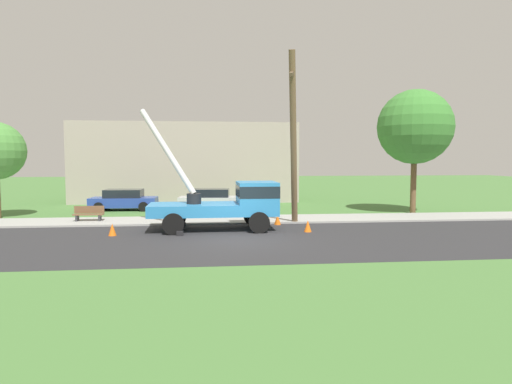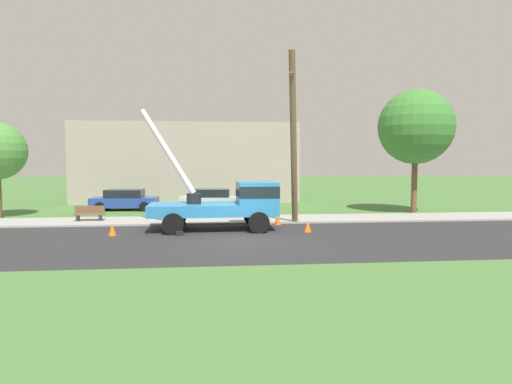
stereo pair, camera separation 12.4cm
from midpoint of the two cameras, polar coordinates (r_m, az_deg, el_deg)
name	(u,v)px [view 1 (the left image)]	position (r m, az deg, el deg)	size (l,w,h in m)	color
ground_plane	(228,209)	(30.60, -3.82, -2.21)	(120.00, 120.00, 0.00)	#477538
road_asphalt	(239,240)	(18.74, -2.38, -6.32)	(80.00, 8.99, 0.01)	#2B2B2D
sidewalk_strip	(232,220)	(24.71, -3.28, -3.64)	(80.00, 3.15, 0.10)	#9E9E99
utility_truck	(231,201)	(21.42, -3.51, -1.20)	(6.81, 3.21, 5.98)	#2D84C6
leaning_utility_pole	(293,139)	(22.32, 4.76, 6.93)	(1.09, 3.15, 8.75)	brown
traffic_cone_ahead	(308,226)	(20.94, 6.63, -4.46)	(0.36, 0.36, 0.56)	orange
traffic_cone_behind	(112,230)	(20.84, -18.46, -4.69)	(0.36, 0.36, 0.56)	orange
traffic_cone_curbside	(278,219)	(23.13, 2.69, -3.60)	(0.36, 0.36, 0.56)	orange
parked_sedan_blue	(124,200)	(31.01, -17.02, -0.98)	(4.44, 2.08, 1.42)	#263F99
parked_sedan_silver	(211,199)	(30.33, -6.02, -0.92)	(4.54, 2.27, 1.42)	#B7B7BF
park_bench	(89,214)	(25.59, -21.18, -2.72)	(1.60, 0.45, 0.90)	brown
roadside_tree_far	(415,127)	(29.56, 19.97, 7.98)	(4.70, 4.70, 7.86)	brown
lowrise_building_backdrop	(187,162)	(37.31, -9.09, 3.84)	(18.00, 6.00, 6.40)	#A5998C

